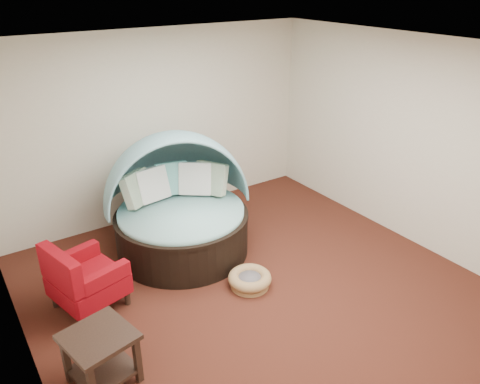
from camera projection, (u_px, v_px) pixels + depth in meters
floor at (256, 288)px, 5.67m from camera, size 5.00×5.00×0.00m
wall_back at (159, 126)px, 6.95m from camera, size 5.00×0.00×5.00m
wall_front at (472, 306)px, 3.20m from camera, size 5.00×0.00×5.00m
wall_left at (10, 253)px, 3.81m from camera, size 0.00×5.00×5.00m
wall_right at (406, 141)px, 6.34m from camera, size 0.00×5.00×5.00m
ceiling at (260, 50)px, 4.48m from camera, size 5.00×5.00×0.00m
canopy_daybed at (179, 198)px, 6.20m from camera, size 2.21×2.16×1.63m
pet_basket at (250, 280)px, 5.67m from camera, size 0.66×0.66×0.18m
red_armchair at (83, 279)px, 5.19m from camera, size 0.87×0.87×0.84m
side_table at (101, 352)px, 4.24m from camera, size 0.68×0.68×0.55m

